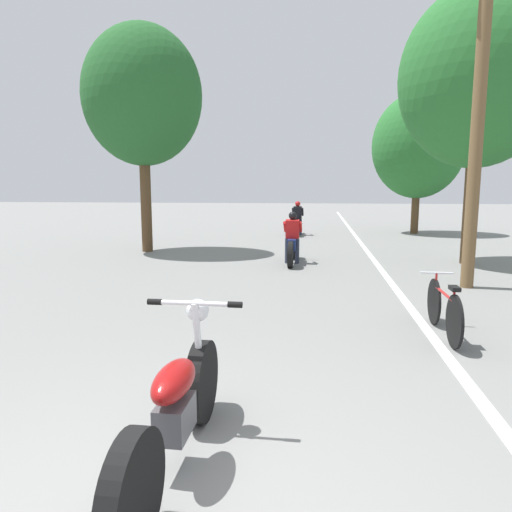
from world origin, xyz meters
TOP-DOWN VIEW (x-y plane):
  - lane_stripe_edge at (2.43, 12.62)m, footprint 0.14×48.00m
  - utility_pole at (3.83, 7.08)m, footprint 1.10×0.24m
  - roadside_tree_right_near at (4.72, 10.11)m, footprint 3.80×3.42m
  - roadside_tree_right_far at (5.03, 18.31)m, footprint 3.84×3.46m
  - roadside_tree_left at (-4.29, 11.21)m, footprint 3.53×3.18m
  - motorcycle_foreground at (0.01, 0.65)m, footprint 0.74×2.09m
  - motorcycle_rider_lead at (0.26, 9.56)m, footprint 0.50×2.11m
  - motorcycle_rider_far at (0.05, 16.87)m, footprint 0.50×1.96m
  - bicycle_parked at (2.58, 3.92)m, footprint 0.44×1.65m

SIDE VIEW (x-z plane):
  - lane_stripe_edge at x=2.43m, z-range 0.00..0.01m
  - bicycle_parked at x=2.58m, z-range -0.03..0.74m
  - motorcycle_foreground at x=0.01m, z-range -0.10..0.96m
  - motorcycle_rider_lead at x=0.26m, z-range -0.16..1.17m
  - motorcycle_rider_far at x=0.05m, z-range -0.17..1.23m
  - utility_pole at x=3.83m, z-range 0.09..6.37m
  - roadside_tree_right_far at x=5.03m, z-range 0.74..6.67m
  - roadside_tree_right_near at x=4.72m, z-range 1.19..7.98m
  - roadside_tree_left at x=-4.29m, z-range 1.27..7.93m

